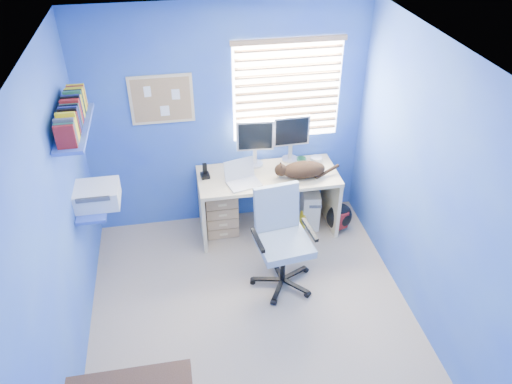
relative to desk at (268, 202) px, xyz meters
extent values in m
cube|color=#A89B8A|center=(-0.39, -1.26, -0.37)|extent=(3.00, 3.20, 0.00)
cube|color=white|center=(-0.39, -1.26, 2.13)|extent=(3.00, 3.20, 0.00)
cube|color=blue|center=(-0.39, 0.34, 0.88)|extent=(3.00, 0.01, 2.50)
cube|color=blue|center=(-0.39, -2.86, 0.88)|extent=(3.00, 0.01, 2.50)
cube|color=blue|center=(-1.89, -1.26, 0.88)|extent=(0.01, 3.20, 2.50)
cube|color=blue|center=(1.11, -1.26, 0.88)|extent=(0.01, 3.20, 2.50)
cube|color=beige|center=(0.00, 0.00, 0.00)|extent=(1.51, 0.65, 0.74)
cube|color=silver|center=(-0.29, -0.14, 0.48)|extent=(0.38, 0.33, 0.22)
cube|color=silver|center=(-0.10, 0.23, 0.64)|extent=(0.41, 0.15, 0.54)
cube|color=silver|center=(0.30, 0.26, 0.64)|extent=(0.40, 0.13, 0.54)
cube|color=black|center=(-0.67, 0.07, 0.45)|extent=(0.10, 0.12, 0.17)
imported|color=#225A43|center=(0.40, 0.11, 0.42)|extent=(0.10, 0.09, 0.10)
cylinder|color=silver|center=(0.58, 0.15, 0.41)|extent=(0.13, 0.13, 0.07)
ellipsoid|color=black|center=(0.37, -0.10, 0.45)|extent=(0.48, 0.28, 0.17)
cube|color=beige|center=(0.51, 0.07, -0.14)|extent=(0.26, 0.46, 0.45)
cube|color=tan|center=(-0.52, 0.04, -0.10)|extent=(0.35, 0.28, 0.54)
cube|color=yellow|center=(0.37, -0.13, -0.25)|extent=(0.03, 0.17, 0.24)
ellipsoid|color=black|center=(0.81, -0.15, -0.20)|extent=(0.35, 0.31, 0.35)
cylinder|color=black|center=(-0.02, -0.90, -0.34)|extent=(0.67, 0.67, 0.06)
cylinder|color=black|center=(-0.02, -0.90, -0.10)|extent=(0.06, 0.06, 0.42)
cube|color=#A8BACA|center=(-0.02, -0.90, 0.15)|extent=(0.54, 0.54, 0.08)
cube|color=#A8BACA|center=(-0.05, -0.67, 0.42)|extent=(0.45, 0.11, 0.47)
cube|color=white|center=(0.26, 0.33, 1.18)|extent=(1.15, 0.01, 1.10)
cube|color=#AF7B4D|center=(0.26, 0.30, 1.18)|extent=(1.10, 0.03, 1.00)
cube|color=beige|center=(-1.04, 0.33, 1.18)|extent=(0.64, 0.02, 0.52)
cube|color=tan|center=(-1.04, 0.32, 1.18)|extent=(0.58, 0.01, 0.46)
cube|color=blue|center=(-1.75, -0.51, 0.55)|extent=(0.26, 0.55, 0.03)
cube|color=silver|center=(-1.71, -0.51, 0.65)|extent=(0.42, 0.34, 0.18)
cube|color=blue|center=(-1.76, -0.51, 1.35)|extent=(0.24, 0.90, 0.03)
cube|color=navy|center=(-1.77, -0.51, 1.48)|extent=(0.15, 0.80, 0.22)
camera|label=1|loc=(-0.93, -4.44, 3.26)|focal=35.00mm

